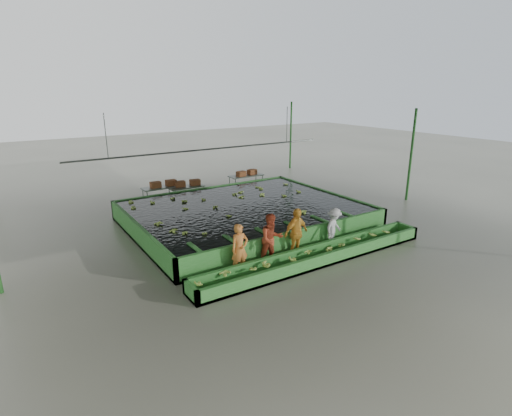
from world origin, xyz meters
TOP-DOWN VIEW (x-y plane):
  - ground at (0.00, 0.00)m, footprint 80.00×80.00m
  - shed_roof at (0.00, 0.00)m, footprint 20.00×22.00m
  - shed_posts at (0.00, 0.00)m, footprint 20.00×22.00m
  - flotation_tank at (0.00, 1.50)m, footprint 10.00×8.00m
  - tank_water at (0.00, 1.50)m, footprint 9.70×7.70m
  - sorting_trough at (0.00, -3.60)m, footprint 10.00×1.00m
  - cableway_rail at (0.00, 5.00)m, footprint 0.08×0.08m
  - rail_hanger_left at (-5.00, 5.00)m, footprint 0.04×0.04m
  - rail_hanger_right at (5.00, 5.00)m, footprint 0.04×0.04m
  - worker_a at (-2.78, -2.80)m, footprint 0.64×0.42m
  - worker_b at (-1.47, -2.80)m, footprint 0.98×0.79m
  - worker_c at (-0.37, -2.80)m, footprint 1.16×0.59m
  - worker_d at (1.52, -2.80)m, footprint 1.17×0.94m
  - packing_table_left at (-2.05, 6.74)m, footprint 2.05×0.83m
  - packing_table_mid at (-0.80, 6.27)m, footprint 1.95×0.81m
  - packing_table_right at (3.25, 6.66)m, footprint 2.10×0.86m
  - box_stack_left at (-1.92, 6.74)m, footprint 1.42×0.41m
  - box_stack_mid at (-0.69, 6.36)m, footprint 1.42×0.50m
  - box_stack_right at (3.27, 6.62)m, footprint 1.41×0.56m
  - floating_bananas at (0.00, 2.30)m, footprint 8.86×6.04m
  - trough_bananas at (0.00, -3.60)m, footprint 9.03×0.60m

SIDE VIEW (x-z plane):
  - ground at x=0.00m, z-range 0.00..0.00m
  - sorting_trough at x=0.00m, z-range 0.00..0.50m
  - trough_bananas at x=0.00m, z-range 0.34..0.46m
  - packing_table_mid at x=-0.80m, z-range 0.00..0.88m
  - flotation_tank at x=0.00m, z-range 0.00..0.90m
  - packing_table_left at x=-2.05m, z-range 0.00..0.93m
  - packing_table_right at x=3.25m, z-range 0.00..0.95m
  - worker_d at x=1.52m, z-range 0.00..1.58m
  - tank_water at x=0.00m, z-range 0.85..0.85m
  - floating_bananas at x=0.00m, z-range 0.79..0.91m
  - worker_a at x=-2.78m, z-range 0.00..1.75m
  - box_stack_mid at x=-0.69m, z-range 0.73..1.03m
  - box_stack_left at x=-1.92m, z-range 0.78..1.08m
  - worker_b at x=-1.47m, z-range 0.00..1.88m
  - worker_c at x=-0.37m, z-range 0.00..1.90m
  - box_stack_right at x=3.27m, z-range 0.81..1.10m
  - shed_posts at x=0.00m, z-range 0.00..5.00m
  - cableway_rail at x=0.00m, z-range -4.00..10.00m
  - rail_hanger_left at x=-5.00m, z-range 3.00..5.00m
  - rail_hanger_right at x=5.00m, z-range 3.00..5.00m
  - shed_roof at x=0.00m, z-range 4.98..5.02m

